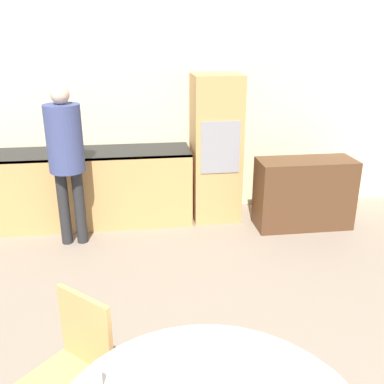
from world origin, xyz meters
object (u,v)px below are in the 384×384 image
person_standing (66,150)px  bowl_centre (165,381)px  oven_unit (216,148)px  cup (95,380)px  bowl_far (152,349)px  chair_far_left (74,366)px  sideboard (304,193)px

person_standing → bowl_centre: person_standing is taller
oven_unit → bowl_centre: oven_unit is taller
cup → bowl_far: bearing=36.8°
bowl_centre → bowl_far: bowl_centre is taller
chair_far_left → bowl_centre: 0.67m
oven_unit → bowl_far: 3.37m
sideboard → bowl_far: size_ratio=9.09×
person_standing → cup: 2.96m
chair_far_left → cup: 0.51m
sideboard → person_standing: size_ratio=0.65×
oven_unit → chair_far_left: bearing=-113.7°
chair_far_left → person_standing: person_standing is taller
oven_unit → cup: oven_unit is taller
cup → person_standing: bearing=99.6°
cup → bowl_far: 0.32m
bowl_centre → bowl_far: bearing=101.7°
bowl_far → person_standing: bearing=105.4°
bowl_centre → cup: bearing=175.8°
oven_unit → cup: bearing=-108.8°
sideboard → bowl_centre: 3.55m
cup → bowl_centre: (0.30, -0.02, -0.02)m
sideboard → bowl_centre: sideboard is taller
person_standing → bowl_far: (0.75, -2.71, -0.30)m
oven_unit → person_standing: size_ratio=1.02×
oven_unit → person_standing: oven_unit is taller
person_standing → bowl_centre: size_ratio=9.22×
person_standing → bowl_centre: bearing=-74.9°
chair_far_left → person_standing: (-0.33, 2.50, 0.54)m
chair_far_left → person_standing: 2.58m
sideboard → cup: bearing=-125.7°
person_standing → bowl_far: bearing=-74.6°
chair_far_left → cup: bearing=-25.4°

